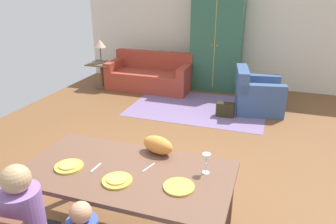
{
  "coord_description": "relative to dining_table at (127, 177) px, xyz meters",
  "views": [
    {
      "loc": [
        1.15,
        -3.33,
        2.26
      ],
      "look_at": [
        0.02,
        0.02,
        0.85
      ],
      "focal_mm": 34.1,
      "sensor_mm": 36.0,
      "label": 1
    }
  ],
  "objects": [
    {
      "name": "ground_plane",
      "position": [
        -0.04,
        1.96,
        -0.7
      ],
      "size": [
        6.95,
        6.76,
        0.02
      ],
      "primitive_type": "cube",
      "color": "brown"
    },
    {
      "name": "back_wall",
      "position": [
        -0.04,
        5.39,
        0.66
      ],
      "size": [
        6.95,
        0.1,
        2.7
      ],
      "primitive_type": "cube",
      "color": "silver",
      "rests_on": "ground_plane"
    },
    {
      "name": "dining_table",
      "position": [
        0.0,
        0.0,
        0.0
      ],
      "size": [
        1.84,
        0.96,
        0.76
      ],
      "color": "brown",
      "rests_on": "ground_plane"
    },
    {
      "name": "plate_near_man",
      "position": [
        -0.51,
        -0.12,
        0.08
      ],
      "size": [
        0.25,
        0.25,
        0.02
      ],
      "primitive_type": "cylinder",
      "color": "yellow",
      "rests_on": "dining_table"
    },
    {
      "name": "pizza_near_man",
      "position": [
        -0.51,
        -0.12,
        0.09
      ],
      "size": [
        0.17,
        0.17,
        0.01
      ],
      "primitive_type": "cylinder",
      "color": "gold",
      "rests_on": "plate_near_man"
    },
    {
      "name": "plate_near_child",
      "position": [
        0.0,
        -0.18,
        0.08
      ],
      "size": [
        0.25,
        0.25,
        0.02
      ],
      "primitive_type": "cylinder",
      "color": "yellow",
      "rests_on": "dining_table"
    },
    {
      "name": "pizza_near_child",
      "position": [
        0.0,
        -0.18,
        0.09
      ],
      "size": [
        0.17,
        0.17,
        0.01
      ],
      "primitive_type": "cylinder",
      "color": "tan",
      "rests_on": "plate_near_child"
    },
    {
      "name": "plate_near_woman",
      "position": [
        0.51,
        -0.1,
        0.08
      ],
      "size": [
        0.25,
        0.25,
        0.02
      ],
      "primitive_type": "cylinder",
      "color": "yellow",
      "rests_on": "dining_table"
    },
    {
      "name": "wine_glass",
      "position": [
        0.66,
        0.18,
        0.2
      ],
      "size": [
        0.07,
        0.07,
        0.19
      ],
      "color": "silver",
      "rests_on": "dining_table"
    },
    {
      "name": "fork",
      "position": [
        -0.28,
        -0.05,
        0.07
      ],
      "size": [
        0.03,
        0.15,
        0.01
      ],
      "primitive_type": "cube",
      "rotation": [
        0.0,
        0.0,
        -0.07
      ],
      "color": "silver",
      "rests_on": "dining_table"
    },
    {
      "name": "knife",
      "position": [
        0.17,
        0.1,
        0.07
      ],
      "size": [
        0.06,
        0.17,
        0.01
      ],
      "primitive_type": "cube",
      "rotation": [
        0.0,
        0.0,
        -0.29
      ],
      "color": "silver",
      "rests_on": "dining_table"
    },
    {
      "name": "cat",
      "position": [
        0.15,
        0.38,
        0.15
      ],
      "size": [
        0.35,
        0.24,
        0.17
      ],
      "primitive_type": "ellipsoid",
      "rotation": [
        0.0,
        0.0,
        -0.27
      ],
      "color": "orange",
      "rests_on": "dining_table"
    },
    {
      "name": "area_rug",
      "position": [
        -0.22,
        3.65,
        -0.69
      ],
      "size": [
        2.6,
        1.8,
        0.01
      ],
      "primitive_type": "cube",
      "color": "slate",
      "rests_on": "ground_plane"
    },
    {
      "name": "couch",
      "position": [
        -1.58,
        4.51,
        -0.39
      ],
      "size": [
        1.89,
        0.86,
        0.82
      ],
      "color": "#A43C2B",
      "rests_on": "ground_plane"
    },
    {
      "name": "armchair",
      "position": [
        0.85,
        3.84,
        -0.37
      ],
      "size": [
        0.99,
        0.99,
        0.82
      ],
      "color": "#3B5581",
      "rests_on": "ground_plane"
    },
    {
      "name": "armoire",
      "position": [
        -0.16,
        5.0,
        0.36
      ],
      "size": [
        1.1,
        0.59,
        2.1
      ],
      "color": "#2F6147",
      "rests_on": "ground_plane"
    },
    {
      "name": "side_table",
      "position": [
        -2.69,
        4.25,
        -0.31
      ],
      "size": [
        0.56,
        0.56,
        0.58
      ],
      "color": "brown",
      "rests_on": "ground_plane"
    },
    {
      "name": "table_lamp",
      "position": [
        -2.69,
        4.25,
        0.32
      ],
      "size": [
        0.26,
        0.26,
        0.54
      ],
      "color": "#443E3B",
      "rests_on": "side_table"
    },
    {
      "name": "handbag",
      "position": [
        0.36,
        3.35,
        -0.56
      ],
      "size": [
        0.32,
        0.16,
        0.26
      ],
      "primitive_type": "cube",
      "color": "#2D2814",
      "rests_on": "ground_plane"
    }
  ]
}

